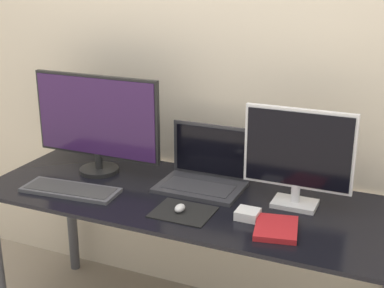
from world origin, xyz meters
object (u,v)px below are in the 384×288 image
monitor_right (298,155)px  laptop (205,172)px  book (276,228)px  keyboard (71,190)px  mouse (180,208)px  monitor_left (97,121)px  power_brick (248,214)px

monitor_right → laptop: monitor_right is taller
book → keyboard: bearing=-179.6°
keyboard → mouse: mouse is taller
monitor_left → laptop: bearing=5.5°
monitor_left → keyboard: size_ratio=1.46×
monitor_right → book: (-0.01, -0.25, -0.21)m
book → monitor_right: bearing=87.4°
monitor_right → keyboard: size_ratio=1.00×
keyboard → monitor_right: bearing=15.3°
laptop → book: bearing=-35.8°
laptop → book: laptop is taller
keyboard → monitor_left: bearing=93.8°
monitor_left → monitor_right: size_ratio=1.46×
mouse → keyboard: bearing=-179.6°
keyboard → book: 0.93m
monitor_right → keyboard: 1.00m
book → power_brick: (-0.13, 0.06, 0.01)m
laptop → book: size_ratio=1.65×
power_brick → monitor_left: bearing=166.7°
monitor_left → book: bearing=-14.8°
mouse → monitor_left: bearing=155.2°
monitor_left → keyboard: (0.02, -0.26, -0.25)m
monitor_left → book: (0.95, -0.25, -0.24)m
laptop → book: 0.52m
monitor_left → monitor_right: monitor_left is taller
monitor_right → mouse: (-0.41, -0.25, -0.21)m
monitor_right → power_brick: monitor_right is taller
monitor_right → mouse: 0.53m
keyboard → power_brick: (0.80, 0.07, 0.01)m
monitor_left → mouse: size_ratio=10.81×
mouse → power_brick: (0.27, 0.06, -0.00)m
monitor_right → book: bearing=-92.6°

